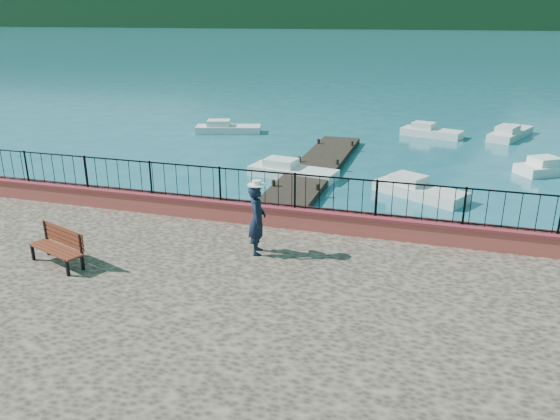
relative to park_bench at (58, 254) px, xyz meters
The scene contains 14 objects.
ground 5.21m from the park_bench, ahead, with size 2000.00×2000.00×0.00m, color #19596B.
parapet 6.35m from the park_bench, 38.15° to the left, with size 28.00×0.46×0.58m, color #B84742.
railing 6.40m from the park_bench, 38.15° to the left, with size 27.00×0.05×0.95m, color black.
dock 12.66m from the park_bench, 76.23° to the left, with size 2.00×16.00×0.30m, color #2D231C.
far_forest 300.36m from the park_bench, 89.05° to the left, with size 900.00×60.00×18.00m, color black.
park_bench is the anchor object (origin of this frame).
person 4.76m from the park_bench, 24.90° to the left, with size 0.64×0.42×1.75m, color black.
hat 4.96m from the park_bench, 24.90° to the left, with size 0.44×0.44×0.12m, color white.
boat_0 12.88m from the park_bench, 79.98° to the left, with size 3.91×1.30×0.80m, color silver.
boat_1 13.88m from the park_bench, 55.94° to the left, with size 3.66×1.30×0.80m, color silver.
boat_2 21.42m from the park_bench, 51.46° to the left, with size 3.31×1.30×0.80m, color silver.
boat_3 21.26m from the park_bench, 101.17° to the left, with size 3.88×1.30×0.80m, color silver.
boat_4 24.59m from the park_bench, 71.59° to the left, with size 3.44×1.30×0.80m, color silver.
boat_5 27.30m from the park_bench, 63.42° to the left, with size 4.35×1.30×0.80m, color silver.
Camera 1 is at (3.40, -9.94, 6.77)m, focal length 35.00 mm.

